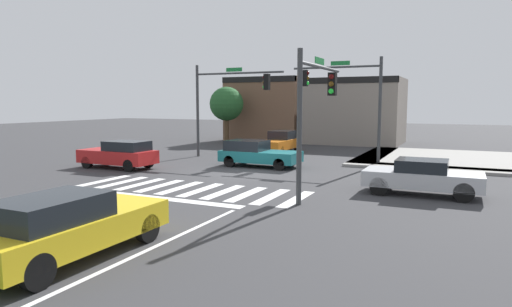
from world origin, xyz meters
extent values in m
plane|color=#353538|center=(0.00, 0.00, 0.00)|extent=(120.00, 120.00, 0.00)
cube|color=silver|center=(-4.58, -4.50, 0.00)|extent=(0.45, 3.01, 0.01)
cube|color=silver|center=(-3.56, -4.50, 0.00)|extent=(0.45, 3.01, 0.01)
cube|color=silver|center=(-2.54, -4.50, 0.00)|extent=(0.45, 3.01, 0.01)
cube|color=silver|center=(-1.53, -4.50, 0.00)|extent=(0.45, 3.01, 0.01)
cube|color=silver|center=(-0.51, -4.50, 0.00)|extent=(0.45, 3.01, 0.01)
cube|color=silver|center=(0.51, -4.50, 0.00)|extent=(0.45, 3.01, 0.01)
cube|color=silver|center=(1.53, -4.50, 0.00)|extent=(0.45, 3.01, 0.01)
cube|color=silver|center=(2.54, -4.50, 0.00)|extent=(0.45, 3.01, 0.01)
cube|color=silver|center=(3.56, -4.50, 0.00)|extent=(0.45, 3.01, 0.01)
cube|color=silver|center=(4.58, -4.50, 0.00)|extent=(0.45, 3.01, 0.01)
cube|color=white|center=(0.00, -6.50, 0.00)|extent=(6.80, 0.50, 0.01)
cube|color=white|center=(0.00, -9.50, 0.00)|extent=(0.16, 2.00, 0.01)
cylinder|color=yellow|center=(1.25, -9.01, 0.00)|extent=(0.96, 0.96, 0.01)
cylinder|color=white|center=(1.04, -9.01, 0.01)|extent=(0.15, 0.15, 0.00)
cylinder|color=white|center=(1.47, -9.01, 0.01)|extent=(0.15, 0.15, 0.00)
cube|color=white|center=(1.25, -9.01, 0.01)|extent=(0.43, 0.04, 0.00)
cube|color=gray|center=(9.00, 5.20, 0.07)|extent=(10.00, 1.60, 0.15)
cube|color=gray|center=(4.80, 10.00, 0.07)|extent=(1.60, 10.00, 0.15)
cube|color=gray|center=(9.00, 10.00, 0.07)|extent=(10.00, 10.00, 0.15)
cube|color=brown|center=(-6.54, 18.53, 2.89)|extent=(6.92, 5.06, 5.77)
cube|color=black|center=(-6.54, 16.20, 5.52)|extent=(6.92, 0.50, 0.50)
cube|color=gray|center=(1.40, 19.18, 2.77)|extent=(7.75, 6.36, 5.54)
cube|color=black|center=(1.40, 16.20, 5.29)|extent=(7.75, 0.50, 0.50)
cylinder|color=#383A3D|center=(-5.74, 5.12, 2.94)|extent=(0.18, 0.18, 5.88)
cylinder|color=#383A3D|center=(-2.76, 5.12, 5.30)|extent=(5.97, 0.12, 0.12)
cube|color=black|center=(-0.84, 5.12, 4.72)|extent=(0.32, 0.32, 0.95)
sphere|color=#470A0A|center=(-1.01, 5.12, 5.02)|extent=(0.22, 0.22, 0.22)
sphere|color=#4C330C|center=(-1.01, 5.12, 4.72)|extent=(0.22, 0.22, 0.22)
sphere|color=#1ED833|center=(-1.01, 5.12, 4.43)|extent=(0.22, 0.22, 0.22)
cube|color=#197233|center=(-3.06, 5.12, 5.52)|extent=(1.10, 0.03, 0.24)
cylinder|color=#383A3D|center=(4.94, -5.30, 2.64)|extent=(0.18, 0.18, 5.29)
cylinder|color=#383A3D|center=(4.94, -2.87, 4.83)|extent=(0.12, 4.87, 0.12)
cube|color=black|center=(4.94, -1.28, 4.26)|extent=(0.32, 0.32, 0.95)
sphere|color=#470A0A|center=(4.94, -1.45, 4.55)|extent=(0.22, 0.22, 0.22)
sphere|color=#4C330C|center=(4.94, -1.45, 4.26)|extent=(0.22, 0.22, 0.22)
sphere|color=#1ED833|center=(4.94, -1.45, 3.96)|extent=(0.22, 0.22, 0.22)
cube|color=#197233|center=(4.94, -3.11, 5.05)|extent=(0.03, 1.10, 0.24)
cylinder|color=#383A3D|center=(5.69, 5.80, 3.00)|extent=(0.18, 0.18, 6.01)
cylinder|color=#383A3D|center=(3.16, 5.80, 5.51)|extent=(5.07, 0.12, 0.12)
cube|color=black|center=(1.30, 5.80, 4.93)|extent=(0.32, 0.32, 0.95)
sphere|color=#470A0A|center=(1.47, 5.80, 5.23)|extent=(0.22, 0.22, 0.22)
sphere|color=#4C330C|center=(1.47, 5.80, 4.93)|extent=(0.22, 0.22, 0.22)
sphere|color=#1ED833|center=(1.47, 5.80, 4.64)|extent=(0.22, 0.22, 0.22)
cube|color=#197233|center=(3.41, 5.80, 5.73)|extent=(1.10, 0.03, 0.24)
cube|color=red|center=(-6.76, -1.28, 0.63)|extent=(4.21, 1.72, 0.69)
cube|color=black|center=(-6.09, -1.28, 1.23)|extent=(2.17, 1.51, 0.50)
cylinder|color=black|center=(-8.19, -2.03, 0.32)|extent=(0.64, 0.22, 0.64)
cylinder|color=black|center=(-8.19, -0.53, 0.32)|extent=(0.64, 0.22, 0.64)
cylinder|color=black|center=(-5.33, -2.03, 0.32)|extent=(0.64, 0.22, 0.64)
cylinder|color=black|center=(-5.33, -0.53, 0.32)|extent=(0.64, 0.22, 0.64)
cube|color=#B7BABF|center=(8.63, -1.77, 0.61)|extent=(4.27, 1.78, 0.58)
cube|color=black|center=(8.60, -1.77, 1.13)|extent=(1.83, 1.57, 0.45)
cylinder|color=black|center=(7.18, -2.55, 0.35)|extent=(0.71, 0.22, 0.71)
cylinder|color=black|center=(7.18, -0.99, 0.35)|extent=(0.71, 0.22, 0.71)
cylinder|color=black|center=(10.09, -2.55, 0.35)|extent=(0.71, 0.22, 0.71)
cylinder|color=black|center=(10.09, -0.99, 0.35)|extent=(0.71, 0.22, 0.71)
cube|color=#196B70|center=(-0.04, 2.47, 0.58)|extent=(4.30, 1.94, 0.59)
cube|color=black|center=(-0.87, 2.47, 1.15)|extent=(2.11, 1.70, 0.55)
cylinder|color=black|center=(1.42, 3.33, 0.32)|extent=(0.64, 0.22, 0.64)
cylinder|color=black|center=(1.42, 1.61, 0.32)|extent=(0.64, 0.22, 0.64)
cylinder|color=black|center=(-1.51, 3.33, 0.32)|extent=(0.64, 0.22, 0.64)
cylinder|color=black|center=(-1.51, 1.61, 0.32)|extent=(0.64, 0.22, 0.64)
cube|color=gold|center=(2.14, -12.44, 0.64)|extent=(1.74, 4.70, 0.64)
cube|color=black|center=(2.14, -13.02, 1.24)|extent=(1.53, 2.29, 0.55)
cylinder|color=black|center=(1.38, -10.84, 0.36)|extent=(0.22, 0.72, 0.72)
cylinder|color=black|center=(2.90, -10.84, 0.36)|extent=(0.22, 0.72, 0.72)
cylinder|color=black|center=(2.90, -14.03, 0.36)|extent=(0.22, 0.72, 0.72)
cube|color=orange|center=(-1.79, 9.48, 0.60)|extent=(1.74, 4.58, 0.64)
cube|color=black|center=(-1.79, 10.20, 1.21)|extent=(1.53, 2.15, 0.58)
cylinder|color=black|center=(-1.04, 7.92, 0.31)|extent=(0.22, 0.62, 0.62)
cylinder|color=black|center=(-2.55, 7.92, 0.31)|extent=(0.22, 0.62, 0.62)
cylinder|color=black|center=(-1.04, 11.04, 0.31)|extent=(0.22, 0.62, 0.62)
cylinder|color=black|center=(-2.55, 11.04, 0.31)|extent=(0.22, 0.62, 0.62)
cylinder|color=#4C3823|center=(-8.50, 14.00, 1.40)|extent=(0.36, 0.36, 2.80)
sphere|color=#235628|center=(-8.50, 14.00, 3.40)|extent=(2.89, 2.89, 2.89)
camera|label=1|loc=(9.99, -19.54, 3.49)|focal=31.27mm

